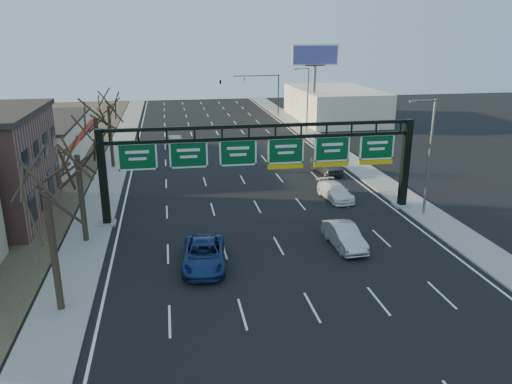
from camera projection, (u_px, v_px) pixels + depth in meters
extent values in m
plane|color=black|center=(285.00, 258.00, 31.59)|extent=(160.00, 160.00, 0.00)
cube|color=gray|center=(109.00, 180.00, 48.17)|extent=(3.00, 120.00, 0.12)
cube|color=gray|center=(360.00, 168.00, 52.46)|extent=(3.00, 120.00, 0.12)
cube|color=white|center=(240.00, 174.00, 50.33)|extent=(21.60, 120.00, 0.01)
cube|color=black|center=(103.00, 178.00, 36.02)|extent=(0.55, 0.55, 7.20)
cube|color=gray|center=(108.00, 223.00, 37.09)|extent=(1.20, 1.20, 0.20)
cube|color=black|center=(405.00, 164.00, 39.95)|extent=(0.55, 0.55, 7.20)
cube|color=gray|center=(401.00, 205.00, 41.02)|extent=(1.20, 1.20, 0.20)
cube|color=black|center=(262.00, 126.00, 36.93)|extent=(23.40, 0.25, 0.25)
cube|color=black|center=(262.00, 138.00, 37.21)|extent=(23.40, 0.25, 0.25)
cube|color=#054A20|center=(137.00, 157.00, 35.99)|extent=(2.80, 0.10, 2.00)
cube|color=#054A20|center=(189.00, 154.00, 36.60)|extent=(2.80, 0.10, 2.00)
cube|color=#054A20|center=(238.00, 152.00, 37.22)|extent=(2.80, 0.10, 2.00)
cube|color=#054A20|center=(286.00, 151.00, 37.83)|extent=(2.80, 0.10, 2.00)
cube|color=yellow|center=(285.00, 166.00, 38.21)|extent=(2.80, 0.10, 0.40)
cube|color=#054A20|center=(332.00, 149.00, 38.45)|extent=(2.80, 0.10, 2.00)
cube|color=yellow|center=(331.00, 164.00, 38.82)|extent=(2.80, 0.10, 0.40)
cube|color=#054A20|center=(377.00, 147.00, 39.07)|extent=(2.80, 0.10, 2.00)
cube|color=yellow|center=(376.00, 162.00, 39.44)|extent=(2.80, 0.10, 0.40)
cube|color=beige|center=(33.00, 142.00, 54.49)|extent=(10.00, 18.00, 4.40)
cube|color=#332B26|center=(30.00, 121.00, 53.77)|extent=(10.40, 18.40, 0.30)
cube|color=#AA2811|center=(81.00, 133.00, 55.10)|extent=(1.20, 18.00, 0.40)
cube|color=beige|center=(334.00, 104.00, 81.05)|extent=(12.00, 20.00, 5.00)
cylinder|color=#33281C|center=(54.00, 251.00, 24.67)|extent=(0.36, 0.36, 6.46)
cylinder|color=#33281C|center=(82.00, 198.00, 33.16)|extent=(0.36, 0.36, 6.08)
cylinder|color=#33281C|center=(99.00, 157.00, 42.42)|extent=(0.36, 0.36, 6.84)
cylinder|color=#33281C|center=(111.00, 136.00, 51.85)|extent=(0.36, 0.36, 6.46)
cylinder|color=slate|center=(429.00, 157.00, 37.91)|extent=(0.20, 0.20, 9.00)
cylinder|color=slate|center=(424.00, 99.00, 36.42)|extent=(1.80, 0.12, 0.12)
cube|color=slate|center=(413.00, 100.00, 36.28)|extent=(0.50, 0.22, 0.15)
cylinder|color=slate|center=(307.00, 100.00, 69.78)|extent=(0.20, 0.20, 9.00)
cylinder|color=slate|center=(302.00, 68.00, 68.29)|extent=(1.80, 0.12, 0.12)
cube|color=slate|center=(296.00, 68.00, 68.15)|extent=(0.50, 0.22, 0.15)
cylinder|color=slate|center=(314.00, 96.00, 74.91)|extent=(0.50, 0.50, 9.00)
cube|color=slate|center=(315.00, 65.00, 73.53)|extent=(3.00, 0.30, 0.20)
cube|color=white|center=(315.00, 55.00, 73.08)|extent=(7.00, 0.30, 3.00)
cube|color=#4D4C98|center=(316.00, 55.00, 72.89)|extent=(6.60, 0.05, 2.60)
cylinder|color=black|center=(278.00, 95.00, 84.05)|extent=(0.18, 0.18, 7.00)
cylinder|color=black|center=(256.00, 76.00, 82.40)|extent=(7.60, 0.14, 0.14)
imported|color=black|center=(244.00, 81.00, 82.31)|extent=(0.20, 0.20, 1.00)
imported|color=black|center=(220.00, 81.00, 81.64)|extent=(0.54, 0.54, 1.62)
imported|color=navy|center=(204.00, 255.00, 30.33)|extent=(3.04, 5.70, 1.52)
imported|color=#B0B0B5|center=(344.00, 236.00, 33.09)|extent=(1.82, 4.68, 1.52)
imported|color=white|center=(335.00, 191.00, 42.62)|extent=(2.41, 4.87, 1.36)
imported|color=#3F4144|center=(327.00, 165.00, 50.54)|extent=(2.59, 5.11, 1.67)
imported|color=#A5A6AA|center=(176.00, 142.00, 61.78)|extent=(1.90, 4.37, 1.40)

